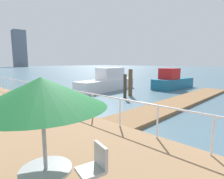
% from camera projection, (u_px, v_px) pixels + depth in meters
% --- Properties ---
extents(ground_plane, '(300.00, 300.00, 0.00)m').
position_uv_depth(ground_plane, '(37.00, 90.00, 19.12)').
color(ground_plane, '#476675').
extents(floating_dock, '(15.76, 2.00, 0.18)m').
position_uv_depth(floating_dock, '(182.00, 101.00, 12.86)').
color(floating_dock, olive).
rests_on(floating_dock, ground_plane).
extents(boardwalk_railing, '(0.06, 28.57, 1.08)m').
position_uv_depth(boardwalk_railing, '(72.00, 94.00, 8.97)').
color(boardwalk_railing, white).
rests_on(boardwalk_railing, boardwalk).
extents(dock_piling_1, '(0.25, 0.25, 1.90)m').
position_uv_depth(dock_piling_1, '(125.00, 86.00, 14.44)').
color(dock_piling_1, '#473826').
rests_on(dock_piling_1, ground_plane).
extents(dock_piling_3, '(0.34, 0.34, 2.25)m').
position_uv_depth(dock_piling_3, '(130.00, 82.00, 15.46)').
color(dock_piling_3, brown).
rests_on(dock_piling_3, ground_plane).
extents(moored_boat_3, '(5.71, 2.28, 2.21)m').
position_uv_depth(moored_boat_3, '(172.00, 81.00, 19.93)').
color(moored_boat_3, '#1E6B8C').
rests_on(moored_boat_3, ground_plane).
extents(moored_boat_4, '(7.32, 2.48, 2.28)m').
position_uv_depth(moored_boat_4, '(107.00, 82.00, 18.65)').
color(moored_boat_4, white).
rests_on(moored_boat_4, ground_plane).
extents(cafe_table_round, '(0.80, 0.80, 0.74)m').
position_uv_depth(cafe_table_round, '(46.00, 173.00, 2.85)').
color(cafe_table_round, '#ADADB2').
rests_on(cafe_table_round, boardwalk).
extents(patio_umbrella, '(1.93, 1.93, 2.17)m').
position_uv_depth(patio_umbrella, '(42.00, 93.00, 2.67)').
color(patio_umbrella, '#B2B2B7').
rests_on(patio_umbrella, boardwalk).
extents(cafe_chair_0, '(0.56, 0.54, 0.90)m').
position_uv_depth(cafe_chair_0, '(95.00, 165.00, 3.31)').
color(cafe_chair_0, '#B7B7BC').
rests_on(cafe_chair_0, boardwalk).
extents(skyline_tower_5, '(8.58, 8.53, 25.28)m').
position_uv_depth(skyline_tower_5, '(20.00, 49.00, 128.05)').
color(skyline_tower_5, slate).
rests_on(skyline_tower_5, ground_plane).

